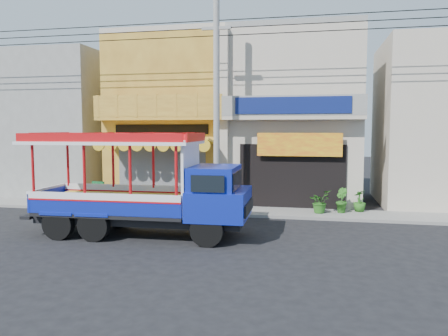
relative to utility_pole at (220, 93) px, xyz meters
name	(u,v)px	position (x,y,z in m)	size (l,w,h in m)	color
ground	(224,235)	(0.85, -3.30, -5.03)	(90.00, 90.00, 0.00)	black
sidewalk	(243,211)	(0.85, 0.70, -4.97)	(30.00, 2.00, 0.12)	slate
shophouse_left	(181,119)	(-3.15, 4.66, -0.92)	(6.00, 7.50, 8.24)	#AC7626
shophouse_right	(296,118)	(2.85, 4.66, -0.93)	(6.00, 6.75, 8.24)	#BCB09A
party_pilaster	(224,119)	(-0.15, 1.55, -1.03)	(0.35, 0.30, 8.00)	#BCB09A
filler_building_left	(61,125)	(-10.15, 4.70, -1.23)	(6.00, 6.00, 7.60)	gray
filler_building_right	(447,124)	(9.85, 4.70, -1.23)	(6.00, 6.00, 7.60)	#BCB09A
utility_pole	(220,93)	(0.00, 0.00, 0.00)	(28.00, 0.26, 9.00)	gray
songthaew_truck	(155,187)	(-1.32, -3.98, -3.38)	(7.42, 2.66, 3.43)	black
green_sign	(98,194)	(-5.95, 0.86, -4.48)	(0.67, 0.43, 1.03)	black
potted_plant_a	(320,201)	(4.04, 0.66, -4.44)	(0.85, 0.74, 0.94)	#29661D
potted_plant_b	(341,200)	(4.91, 0.93, -4.40)	(0.56, 0.45, 1.02)	#29661D
potted_plant_c	(360,201)	(5.68, 1.32, -4.46)	(0.51, 0.51, 0.91)	#29661D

